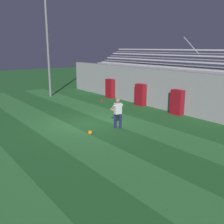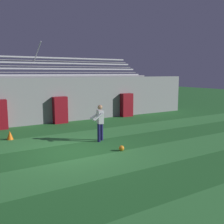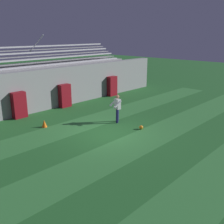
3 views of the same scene
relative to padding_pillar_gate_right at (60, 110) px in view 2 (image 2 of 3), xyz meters
The scene contains 10 objects.
ground_plane 6.26m from the padding_pillar_gate_right, 106.43° to the right, with size 80.00×80.00×0.00m, color #236028.
turf_stripe_mid 8.09m from the padding_pillar_gate_right, 102.60° to the right, with size 28.00×2.05×0.01m, color #337A38.
turf_stripe_far 4.22m from the padding_pillar_gate_right, 115.06° to the right, with size 28.00×2.05×0.01m, color #337A38.
back_wall 1.93m from the padding_pillar_gate_right, 162.60° to the left, with size 24.00×0.60×2.80m, color gray.
padding_pillar_gate_right is the anchor object (origin of this frame).
padding_pillar_far_right 4.95m from the padding_pillar_gate_right, ahead, with size 0.85×0.44×1.64m, color maroon.
bleacher_stand 3.16m from the padding_pillar_gate_right, 124.60° to the left, with size 18.00×3.35×5.03m.
goalkeeper 5.03m from the padding_pillar_gate_right, 89.61° to the right, with size 0.64×0.65×1.67m.
soccer_ball 6.86m from the padding_pillar_gate_right, 89.68° to the right, with size 0.22×0.22×0.22m, color orange.
traffic_cone 4.37m from the padding_pillar_gate_right, 142.66° to the right, with size 0.30×0.30×0.42m, color orange.
Camera 2 is at (-3.77, -9.33, 3.09)m, focal length 42.00 mm.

